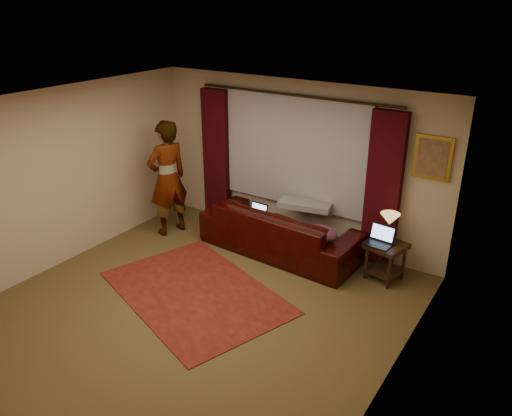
{
  "coord_description": "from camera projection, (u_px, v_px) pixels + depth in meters",
  "views": [
    {
      "loc": [
        3.63,
        -4.17,
        3.77
      ],
      "look_at": [
        0.1,
        1.2,
        1.0
      ],
      "focal_mm": 35.0,
      "sensor_mm": 36.0,
      "label": 1
    }
  ],
  "objects": [
    {
      "name": "floor",
      "position": [
        199.0,
        307.0,
        6.53
      ],
      "size": [
        5.0,
        5.0,
        0.01
      ],
      "primitive_type": "cube",
      "color": "brown",
      "rests_on": "ground"
    },
    {
      "name": "ceiling",
      "position": [
        189.0,
        109.0,
        5.5
      ],
      "size": [
        5.0,
        5.0,
        0.02
      ],
      "primitive_type": "cube",
      "color": "silver",
      "rests_on": "ground"
    },
    {
      "name": "wall_back",
      "position": [
        296.0,
        162.0,
        7.93
      ],
      "size": [
        5.0,
        0.02,
        2.6
      ],
      "primitive_type": "cube",
      "color": "beige",
      "rests_on": "ground"
    },
    {
      "name": "wall_left",
      "position": [
        62.0,
        178.0,
        7.27
      ],
      "size": [
        0.02,
        5.0,
        2.6
      ],
      "primitive_type": "cube",
      "color": "beige",
      "rests_on": "ground"
    },
    {
      "name": "wall_right",
      "position": [
        397.0,
        275.0,
        4.75
      ],
      "size": [
        0.02,
        5.0,
        2.6
      ],
      "primitive_type": "cube",
      "color": "beige",
      "rests_on": "ground"
    },
    {
      "name": "sheer_curtain",
      "position": [
        294.0,
        151.0,
        7.81
      ],
      "size": [
        2.5,
        0.05,
        1.8
      ],
      "primitive_type": "cube",
      "color": "#A6A6AE",
      "rests_on": "wall_back"
    },
    {
      "name": "drape_left",
      "position": [
        217.0,
        156.0,
        8.65
      ],
      "size": [
        0.5,
        0.14,
        2.3
      ],
      "primitive_type": "cube",
      "color": "#34060B",
      "rests_on": "floor"
    },
    {
      "name": "drape_right",
      "position": [
        383.0,
        190.0,
        7.14
      ],
      "size": [
        0.5,
        0.14,
        2.3
      ],
      "primitive_type": "cube",
      "color": "#34060B",
      "rests_on": "floor"
    },
    {
      "name": "curtain_rod",
      "position": [
        294.0,
        95.0,
        7.42
      ],
      "size": [
        0.04,
        0.04,
        3.4
      ],
      "primitive_type": "cylinder",
      "color": "black",
      "rests_on": "wall_back"
    },
    {
      "name": "picture_frame",
      "position": [
        433.0,
        158.0,
        6.67
      ],
      "size": [
        0.5,
        0.04,
        0.6
      ],
      "primitive_type": "cube",
      "color": "gold",
      "rests_on": "wall_back"
    },
    {
      "name": "sofa",
      "position": [
        281.0,
        222.0,
        7.74
      ],
      "size": [
        2.59,
        1.23,
        1.02
      ],
      "primitive_type": "imported",
      "rotation": [
        0.0,
        0.0,
        3.09
      ],
      "color": "black",
      "rests_on": "floor"
    },
    {
      "name": "throw_blanket",
      "position": [
        306.0,
        189.0,
        7.64
      ],
      "size": [
        0.87,
        0.49,
        0.1
      ],
      "primitive_type": "cube",
      "rotation": [
        0.0,
        0.0,
        0.22
      ],
      "color": "gray",
      "rests_on": "sofa"
    },
    {
      "name": "clothing_pile",
      "position": [
        321.0,
        233.0,
        7.13
      ],
      "size": [
        0.51,
        0.41,
        0.2
      ],
      "primitive_type": "ellipsoid",
      "rotation": [
        0.0,
        0.0,
        0.09
      ],
      "color": "#602D3E",
      "rests_on": "sofa"
    },
    {
      "name": "laptop_sofa",
      "position": [
        255.0,
        212.0,
        7.8
      ],
      "size": [
        0.32,
        0.35,
        0.22
      ],
      "primitive_type": null,
      "rotation": [
        0.0,
        0.0,
        -0.04
      ],
      "color": "black",
      "rests_on": "sofa"
    },
    {
      "name": "area_rug",
      "position": [
        195.0,
        292.0,
        6.83
      ],
      "size": [
        2.99,
        2.47,
        0.01
      ],
      "primitive_type": "cube",
      "rotation": [
        0.0,
        0.0,
        -0.34
      ],
      "color": "maroon",
      "rests_on": "floor"
    },
    {
      "name": "end_table",
      "position": [
        385.0,
        261.0,
        7.06
      ],
      "size": [
        0.58,
        0.58,
        0.56
      ],
      "primitive_type": "cube",
      "rotation": [
        0.0,
        0.0,
        -0.23
      ],
      "color": "black",
      "rests_on": "floor"
    },
    {
      "name": "tiffany_lamp",
      "position": [
        389.0,
        228.0,
        6.92
      ],
      "size": [
        0.3,
        0.3,
        0.43
      ],
      "primitive_type": null,
      "rotation": [
        0.0,
        0.0,
        -0.11
      ],
      "color": "olive",
      "rests_on": "end_table"
    },
    {
      "name": "laptop_table",
      "position": [
        378.0,
        236.0,
        6.87
      ],
      "size": [
        0.4,
        0.43,
        0.26
      ],
      "primitive_type": null,
      "rotation": [
        0.0,
        0.0,
        -0.09
      ],
      "color": "black",
      "rests_on": "end_table"
    },
    {
      "name": "person",
      "position": [
        168.0,
        178.0,
        8.21
      ],
      "size": [
        0.7,
        0.7,
        1.94
      ],
      "primitive_type": "imported",
      "rotation": [
        0.0,
        0.0,
        -1.84
      ],
      "color": "gray",
      "rests_on": "floor"
    }
  ]
}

